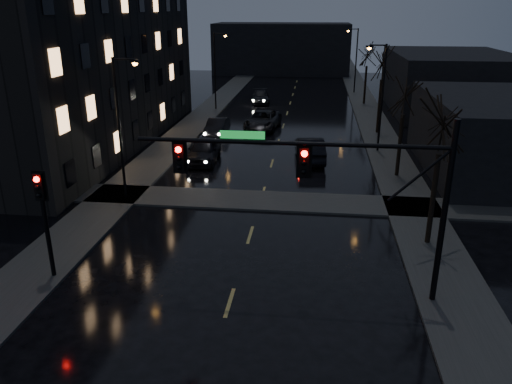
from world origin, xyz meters
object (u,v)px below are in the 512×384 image
(oncoming_car_c, at_px, (263,120))
(lead_car, at_px, (310,149))
(oncoming_car_a, at_px, (204,150))
(oncoming_car_b, at_px, (217,127))
(oncoming_car_d, at_px, (261,97))

(oncoming_car_c, bearing_deg, lead_car, -59.65)
(oncoming_car_a, distance_m, lead_car, 7.63)
(oncoming_car_b, distance_m, oncoming_car_c, 4.78)
(oncoming_car_c, relative_size, lead_car, 1.11)
(oncoming_car_a, xyz_separation_m, lead_car, (7.54, 1.16, 0.02))
(oncoming_car_a, height_order, oncoming_car_c, oncoming_car_a)
(oncoming_car_a, relative_size, oncoming_car_c, 0.85)
(oncoming_car_a, relative_size, oncoming_car_b, 1.11)
(oncoming_car_a, xyz_separation_m, oncoming_car_d, (1.48, 23.81, -0.14))
(oncoming_car_a, bearing_deg, lead_car, 6.93)
(oncoming_car_a, bearing_deg, oncoming_car_d, 84.66)
(lead_car, bearing_deg, oncoming_car_d, -81.50)
(oncoming_car_a, xyz_separation_m, oncoming_car_c, (3.10, 10.86, -0.03))
(oncoming_car_b, bearing_deg, oncoming_car_c, 41.04)
(oncoming_car_a, height_order, oncoming_car_b, oncoming_car_a)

